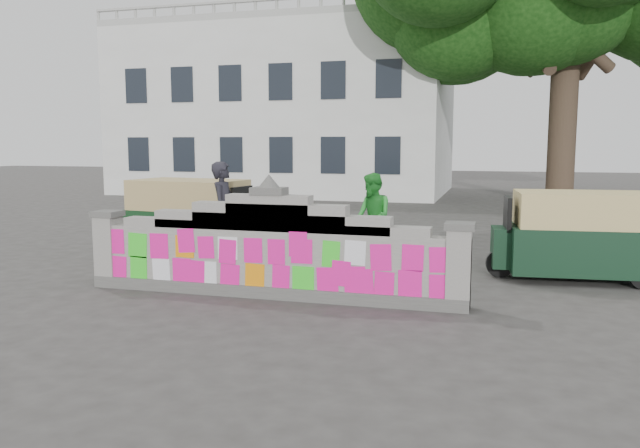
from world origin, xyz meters
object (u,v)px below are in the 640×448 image
object	(u,v)px
cyclist_rider	(224,224)
rickshaw_right	(577,235)
pedestrian	(372,217)
cyclist_bike	(225,244)
rickshaw_left	(192,217)

from	to	relation	value
cyclist_rider	rickshaw_right	world-z (taller)	cyclist_rider
pedestrian	rickshaw_right	bearing A→B (deg)	45.14
cyclist_rider	pedestrian	size ratio (longest dim) A/B	1.01
cyclist_bike	rickshaw_right	distance (m)	6.59
rickshaw_left	rickshaw_right	size ratio (longest dim) A/B	1.06
cyclist_bike	pedestrian	xyz separation A→B (m)	(2.53, 1.94, 0.38)
rickshaw_left	rickshaw_right	world-z (taller)	rickshaw_left
pedestrian	rickshaw_right	world-z (taller)	pedestrian
cyclist_bike	rickshaw_right	bearing A→B (deg)	-84.75
cyclist_rider	rickshaw_right	bearing A→B (deg)	-84.75
cyclist_bike	pedestrian	size ratio (longest dim) A/B	1.13
cyclist_rider	pedestrian	xyz separation A→B (m)	(2.53, 1.94, -0.01)
cyclist_bike	cyclist_rider	bearing A→B (deg)	-0.00
rickshaw_right	rickshaw_left	bearing A→B (deg)	-7.37
pedestrian	rickshaw_left	bearing A→B (deg)	-116.84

